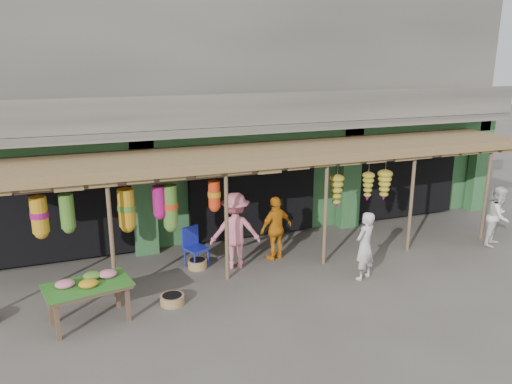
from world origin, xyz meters
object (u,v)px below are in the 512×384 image
object	(u,v)px
person_front	(365,246)
person_right	(498,216)
blue_chair	(194,244)
person_vendor	(276,228)
person_shopper	(235,231)
flower_table	(88,286)

from	to	relation	value
person_front	person_right	world-z (taller)	person_right
blue_chair	person_vendor	xyz separation A→B (m)	(2.04, -0.32, 0.27)
person_front	person_vendor	world-z (taller)	person_vendor
person_front	person_shopper	size ratio (longest dim) A/B	0.85
person_vendor	blue_chair	bearing A→B (deg)	-26.32
person_front	person_right	size ratio (longest dim) A/B	0.98
blue_chair	person_shopper	xyz separation A→B (m)	(0.92, -0.45, 0.39)
flower_table	person_vendor	world-z (taller)	person_vendor
flower_table	person_shopper	bearing A→B (deg)	11.58
person_right	person_vendor	xyz separation A→B (m)	(-5.97, 1.21, 0.00)
flower_table	person_front	bearing A→B (deg)	-13.11
person_front	person_vendor	xyz separation A→B (m)	(-1.45, 1.76, 0.02)
blue_chair	person_front	bearing A→B (deg)	-53.84
flower_table	person_vendor	xyz separation A→B (m)	(4.55, 1.59, 0.06)
person_right	person_vendor	size ratio (longest dim) A/B	1.00
person_right	person_shopper	size ratio (longest dim) A/B	0.87
person_right	blue_chair	bearing A→B (deg)	140.47
person_shopper	person_front	bearing A→B (deg)	159.81
person_front	person_vendor	bearing A→B (deg)	-75.49
flower_table	person_vendor	distance (m)	4.82
blue_chair	person_vendor	distance (m)	2.08
person_right	person_front	bearing A→B (deg)	158.26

